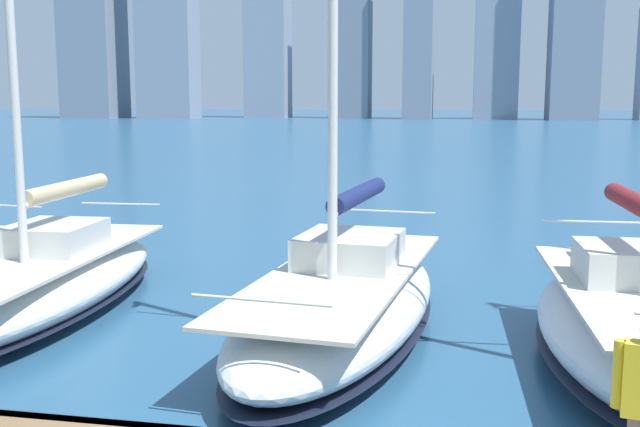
{
  "coord_description": "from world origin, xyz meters",
  "views": [
    {
      "loc": [
        -2.34,
        5.93,
        4.13
      ],
      "look_at": [
        0.05,
        -6.52,
        2.2
      ],
      "focal_mm": 42.0,
      "sensor_mm": 36.0,
      "label": 1
    }
  ],
  "objects": [
    {
      "name": "sailboat_navy",
      "position": [
        -0.36,
        -6.46,
        0.69
      ],
      "size": [
        3.65,
        8.69,
        9.44
      ],
      "color": "silver",
      "rests_on": "ground"
    },
    {
      "name": "city_skyline",
      "position": [
        14.25,
        -158.15,
        20.26
      ],
      "size": [
        172.55,
        21.54,
        47.93
      ],
      "color": "gray",
      "rests_on": "ground"
    },
    {
      "name": "sailboat_tan",
      "position": [
        5.62,
        -7.02,
        0.65
      ],
      "size": [
        3.04,
        8.6,
        9.84
      ],
      "color": "white",
      "rests_on": "ground"
    }
  ]
}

